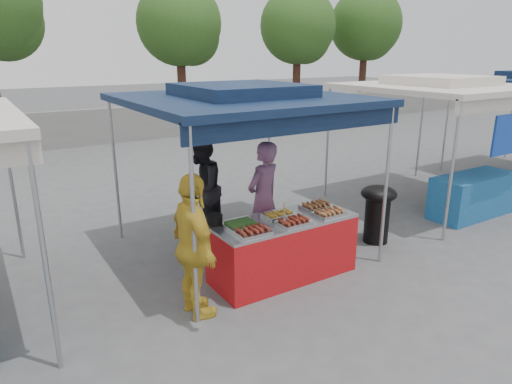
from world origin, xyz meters
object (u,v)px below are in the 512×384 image
cooking_pot (214,220)px  helper_man (202,189)px  vendor_table (283,248)px  wok_burner (378,209)px  customer_person (194,247)px  vendor_woman (263,199)px

cooking_pot → helper_man: bearing=70.2°
vendor_table → cooking_pot: (-0.88, 0.33, 0.49)m
cooking_pot → helper_man: helper_man is taller
vendor_table → helper_man: (-0.34, 1.81, 0.45)m
wok_burner → customer_person: customer_person is taller
helper_man → customer_person: (-1.10, -2.07, -0.00)m
vendor_table → vendor_woman: 0.94m
vendor_table → vendor_woman: (0.20, 0.80, 0.46)m
cooking_pot → vendor_woman: (1.07, 0.47, -0.03)m
cooking_pot → vendor_woman: vendor_woman is taller
vendor_table → customer_person: size_ratio=1.15×
vendor_woman → helper_man: vendor_woman is taller
vendor_table → vendor_woman: vendor_woman is taller
helper_man → cooking_pot: bearing=26.0°
wok_burner → vendor_woman: 1.94m
cooking_pot → customer_person: 0.81m
helper_man → vendor_woman: bearing=73.8°
vendor_table → helper_man: 1.90m
vendor_table → cooking_pot: size_ratio=9.27×
vendor_table → customer_person: bearing=-170.1°
vendor_table → wok_burner: wok_burner is taller
customer_person → helper_man: bearing=-26.2°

